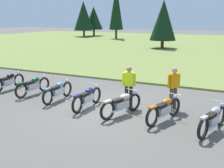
# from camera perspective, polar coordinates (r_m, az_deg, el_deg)

# --- Properties ---
(ground_plane) EXTENTS (140.00, 140.00, 0.00)m
(ground_plane) POSITION_cam_1_polar(r_m,az_deg,el_deg) (10.63, -1.39, -5.42)
(ground_plane) COLOR #605B54
(grass_moorland) EXTENTS (80.00, 44.00, 0.10)m
(grass_moorland) POSITION_cam_1_polar(r_m,az_deg,el_deg) (36.02, 18.18, 7.76)
(grass_moorland) COLOR olive
(grass_moorland) RESTS_ON ground
(motorcycle_black) EXTENTS (0.62, 2.10, 0.88)m
(motorcycle_black) POSITION_cam_1_polar(r_m,az_deg,el_deg) (14.28, -21.15, 0.53)
(motorcycle_black) COLOR black
(motorcycle_black) RESTS_ON ground
(motorcycle_british_green) EXTENTS (0.62, 2.10, 0.88)m
(motorcycle_british_green) POSITION_cam_1_polar(r_m,az_deg,el_deg) (13.05, -16.41, -0.30)
(motorcycle_british_green) COLOR black
(motorcycle_british_green) RESTS_ON ground
(motorcycle_sky_blue) EXTENTS (0.62, 2.10, 0.88)m
(motorcycle_sky_blue) POSITION_cam_1_polar(r_m,az_deg,el_deg) (11.86, -11.41, -1.41)
(motorcycle_sky_blue) COLOR black
(motorcycle_sky_blue) RESTS_ON ground
(motorcycle_navy) EXTENTS (0.62, 2.10, 0.88)m
(motorcycle_navy) POSITION_cam_1_polar(r_m,az_deg,el_deg) (10.72, -5.25, -2.84)
(motorcycle_navy) COLOR black
(motorcycle_navy) RESTS_ON ground
(motorcycle_cream) EXTENTS (0.93, 2.00, 0.88)m
(motorcycle_cream) POSITION_cam_1_polar(r_m,az_deg,el_deg) (9.89, 2.07, -4.24)
(motorcycle_cream) COLOR black
(motorcycle_cream) RESTS_ON ground
(motorcycle_orange) EXTENTS (0.86, 2.03, 0.88)m
(motorcycle_orange) POSITION_cam_1_polar(r_m,az_deg,el_deg) (9.51, 11.05, -5.27)
(motorcycle_orange) COLOR black
(motorcycle_orange) RESTS_ON ground
(motorcycle_silver) EXTENTS (0.82, 2.04, 0.88)m
(motorcycle_silver) POSITION_cam_1_polar(r_m,az_deg,el_deg) (9.04, 20.68, -6.98)
(motorcycle_silver) COLOR black
(motorcycle_silver) RESTS_ON ground
(rider_in_hivis_vest) EXTENTS (0.52, 0.33, 1.67)m
(rider_in_hivis_vest) POSITION_cam_1_polar(r_m,az_deg,el_deg) (10.69, 3.60, -0.02)
(rider_in_hivis_vest) COLOR black
(rider_in_hivis_vest) RESTS_ON ground
(rider_checking_bike) EXTENTS (0.41, 0.43, 1.67)m
(rider_checking_bike) POSITION_cam_1_polar(r_m,az_deg,el_deg) (10.67, 12.97, -0.38)
(rider_checking_bike) COLOR #4C4233
(rider_checking_bike) RESTS_ON ground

